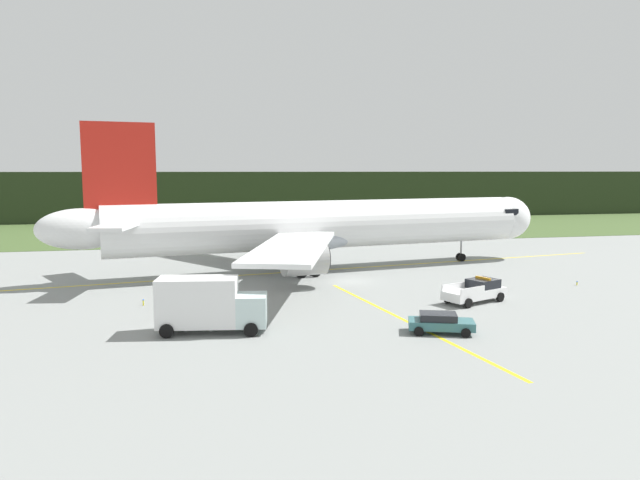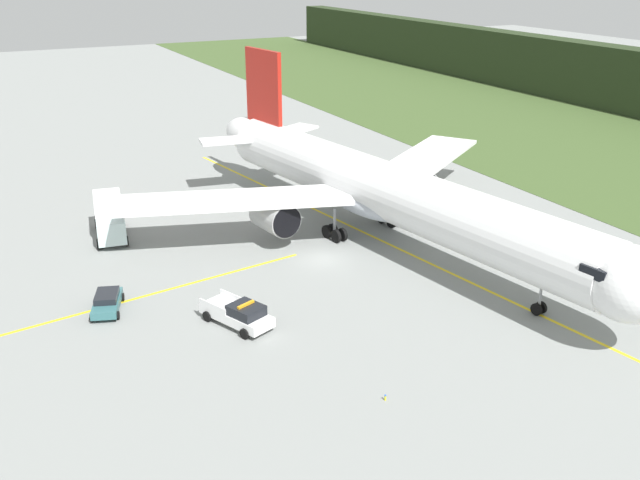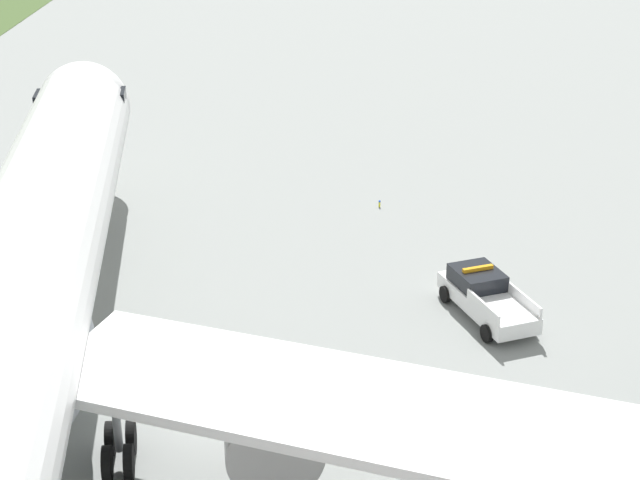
{
  "view_description": "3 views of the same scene",
  "coord_description": "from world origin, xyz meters",
  "px_view_note": "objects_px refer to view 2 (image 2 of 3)",
  "views": [
    {
      "loc": [
        -13.82,
        -51.86,
        10.46
      ],
      "look_at": [
        -1.6,
        5.5,
        3.33
      ],
      "focal_mm": 32.4,
      "sensor_mm": 36.0,
      "label": 1
    },
    {
      "loc": [
        49.08,
        -25.14,
        23.81
      ],
      "look_at": [
        4.83,
        -2.65,
        3.91
      ],
      "focal_mm": 40.05,
      "sensor_mm": 36.0,
      "label": 2
    },
    {
      "loc": [
        -31.2,
        -4.68,
        20.77
      ],
      "look_at": [
        5.45,
        -3.39,
        4.44
      ],
      "focal_mm": 56.92,
      "sensor_mm": 36.0,
      "label": 3
    }
  ],
  "objects_px": {
    "staff_car": "(107,301)",
    "ops_pickup_truck": "(239,314)",
    "airliner": "(381,190)",
    "catering_truck": "(109,217)"
  },
  "relations": [
    {
      "from": "airliner",
      "to": "ops_pickup_truck",
      "type": "relative_size",
      "value": 9.07
    },
    {
      "from": "airliner",
      "to": "staff_car",
      "type": "distance_m",
      "value": 25.06
    },
    {
      "from": "airliner",
      "to": "ops_pickup_truck",
      "type": "xyz_separation_m",
      "value": [
        9.26,
        -16.97,
        -3.76
      ]
    },
    {
      "from": "staff_car",
      "to": "ops_pickup_truck",
      "type": "bearing_deg",
      "value": 49.92
    },
    {
      "from": "ops_pickup_truck",
      "to": "staff_car",
      "type": "relative_size",
      "value": 1.31
    },
    {
      "from": "catering_truck",
      "to": "staff_car",
      "type": "distance_m",
      "value": 15.04
    },
    {
      "from": "airliner",
      "to": "catering_truck",
      "type": "bearing_deg",
      "value": -118.93
    },
    {
      "from": "ops_pickup_truck",
      "to": "catering_truck",
      "type": "bearing_deg",
      "value": -168.39
    },
    {
      "from": "ops_pickup_truck",
      "to": "airliner",
      "type": "bearing_deg",
      "value": 118.64
    },
    {
      "from": "airliner",
      "to": "catering_truck",
      "type": "xyz_separation_m",
      "value": [
        -11.77,
        -21.29,
        -2.79
      ]
    }
  ]
}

